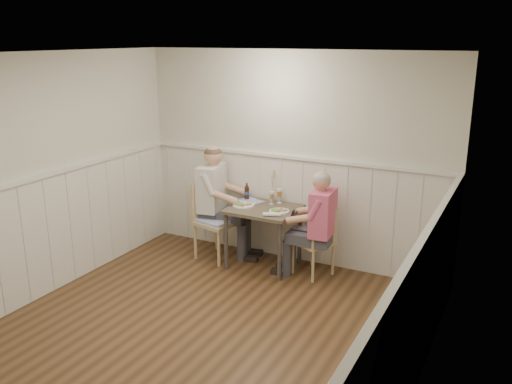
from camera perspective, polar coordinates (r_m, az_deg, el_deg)
ground_plane at (r=5.30m, az=-6.51°, el=-15.20°), size 4.50×4.50×0.00m
room_shell at (r=4.70m, az=-7.10°, el=0.84°), size 4.04×4.54×2.60m
wainscot at (r=5.51m, az=-2.79°, el=-5.81°), size 4.00×4.49×1.34m
dining_table at (r=6.57m, az=0.80°, el=-2.58°), size 0.81×0.70×0.75m
chair_right at (r=6.40m, az=6.38°, el=-5.02°), size 0.51×0.51×0.83m
chair_left at (r=6.89m, az=-4.49°, el=-2.63°), size 0.55×0.55×0.99m
man_in_pink at (r=6.31m, az=6.61°, el=-4.36°), size 0.63×0.44×1.32m
diner_cream at (r=6.96m, az=-4.32°, el=-1.82°), size 0.73×0.52×1.45m
plate_man at (r=6.38m, az=2.39°, el=-1.94°), size 0.24×0.24×0.06m
plate_diner at (r=6.60m, az=-1.47°, el=-1.31°), size 0.27×0.27×0.07m
beer_glass_a at (r=6.69m, az=2.49°, el=-0.15°), size 0.07×0.07×0.19m
beer_glass_b at (r=6.64m, az=1.67°, el=-0.40°), size 0.06×0.06×0.16m
beer_bottle at (r=6.84m, az=-0.98°, el=-0.01°), size 0.06×0.06×0.22m
rolled_napkin at (r=6.22m, az=1.67°, el=-2.38°), size 0.21×0.12×0.05m
grass_vase at (r=6.75m, az=1.67°, el=0.60°), size 0.05×0.05×0.43m
gingham_mat at (r=6.79m, az=-0.59°, el=-0.94°), size 0.34×0.31×0.01m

